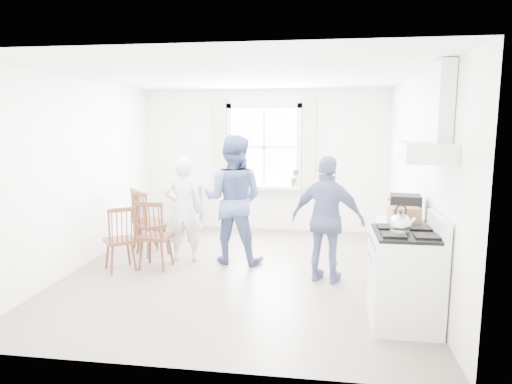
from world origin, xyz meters
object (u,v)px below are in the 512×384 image
person_left (184,210)px  windsor_chair_b (145,216)px  stereo_stack (405,208)px  person_mid (233,200)px  windsor_chair_c (121,232)px  gas_stove (405,278)px  windsor_chair_a (152,228)px  low_cabinet (400,260)px  person_right (327,220)px

person_left → windsor_chair_b: bearing=-24.6°
person_left → stereo_stack: bearing=151.4°
person_mid → windsor_chair_c: bearing=29.5°
gas_stove → windsor_chair_a: (-3.11, 1.24, 0.11)m
person_left → gas_stove: bearing=138.1°
gas_stove → windsor_chair_b: 3.96m
windsor_chair_a → person_left: size_ratio=0.64×
windsor_chair_a → low_cabinet: bearing=-9.6°
stereo_stack → windsor_chair_a: (-3.21, 0.47, -0.46)m
windsor_chair_a → person_mid: bearing=27.5°
gas_stove → windsor_chair_c: size_ratio=1.24×
stereo_stack → person_left: size_ratio=0.24×
person_mid → gas_stove: bearing=144.0°
stereo_stack → person_mid: 2.42m
windsor_chair_b → person_right: 2.82m
stereo_stack → person_right: 0.97m
person_left → person_mid: size_ratio=0.83×
windsor_chair_c → person_right: 2.74m
low_cabinet → windsor_chair_b: (-3.54, 1.19, 0.16)m
windsor_chair_c → person_mid: (1.41, 0.66, 0.36)m
low_cabinet → person_mid: 2.45m
low_cabinet → windsor_chair_c: size_ratio=1.00×
windsor_chair_b → person_mid: size_ratio=0.55×
gas_stove → windsor_chair_b: (-3.47, 1.89, 0.12)m
gas_stove → windsor_chair_c: gas_stove is taller
low_cabinet → windsor_chair_b: bearing=161.4°
gas_stove → windsor_chair_a: bearing=158.3°
windsor_chair_a → person_right: size_ratio=0.60×
person_left → windsor_chair_c: bearing=31.8°
stereo_stack → windsor_chair_c: 3.65m
windsor_chair_b → person_mid: (1.38, -0.13, 0.31)m
person_left → person_right: size_ratio=0.94×
gas_stove → low_cabinet: 0.70m
windsor_chair_a → person_right: (2.35, -0.10, 0.21)m
person_right → person_mid: bearing=-7.5°
windsor_chair_a → windsor_chair_b: bearing=118.6°
gas_stove → low_cabinet: size_ratio=1.24×
stereo_stack → person_left: 3.08m
low_cabinet → windsor_chair_b: 3.74m
low_cabinet → person_right: size_ratio=0.56×
stereo_stack → person_left: person_left is taller
windsor_chair_c → person_left: 0.95m
gas_stove → windsor_chair_b: bearing=151.4°
stereo_stack → person_right: bearing=156.7°
windsor_chair_a → person_right: person_right is taller
windsor_chair_c → person_right: person_right is taller
gas_stove → stereo_stack: 0.96m
person_mid → windsor_chair_a: bearing=31.8°
gas_stove → person_right: (-0.76, 1.14, 0.32)m
gas_stove → person_left: size_ratio=0.74×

